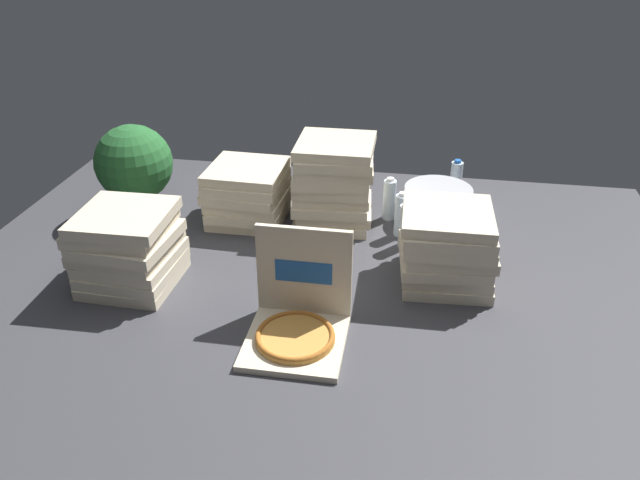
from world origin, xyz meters
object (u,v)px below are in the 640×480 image
Objects in this scene: pizza_stack_center_near at (248,194)px; water_bottle_2 at (406,226)px; water_bottle_0 at (389,199)px; water_bottle_1 at (456,180)px; pizza_stack_right_near at (333,182)px; ice_bucket at (437,205)px; open_pizza_box at (299,318)px; pizza_stack_left_near at (447,247)px; pizza_stack_center_far at (128,248)px; water_bottle_3 at (401,215)px; potted_plant at (134,166)px.

pizza_stack_center_near reaches higher than water_bottle_2.
water_bottle_0 is at bearing 109.22° from water_bottle_2.
water_bottle_0 and water_bottle_1 have the same top height.
pizza_stack_right_near reaches higher than water_bottle_0.
open_pizza_box is at bearing -116.07° from ice_bucket.
water_bottle_0 is at bearing 116.89° from pizza_stack_left_near.
water_bottle_1 is at bearing 71.01° from ice_bucket.
pizza_stack_left_near reaches higher than water_bottle_1.
pizza_stack_right_near is 0.71m from water_bottle_1.
water_bottle_1 is at bearing 41.28° from water_bottle_0.
water_bottle_0 is at bearing 75.46° from open_pizza_box.
pizza_stack_center_far is 0.99× the size of pizza_stack_left_near.
pizza_stack_right_near is at bearing 151.73° from water_bottle_2.
pizza_stack_right_near is at bearing 164.76° from water_bottle_3.
water_bottle_0 is 1.27m from potted_plant.
water_bottle_2 is at bearing -113.36° from water_bottle_1.
ice_bucket is at bearing 45.64° from water_bottle_3.
potted_plant is (-1.59, -0.44, 0.15)m from water_bottle_1.
pizza_stack_center_near is (0.33, 0.63, -0.02)m from pizza_stack_center_far.
ice_bucket is (0.93, 0.13, -0.05)m from pizza_stack_center_near.
water_bottle_0 is 1.00× the size of water_bottle_2.
pizza_stack_center_near reaches higher than water_bottle_3.
water_bottle_3 is at bearing -0.50° from potted_plant.
open_pizza_box is 0.98m from pizza_stack_center_near.
potted_plant reaches higher than open_pizza_box.
pizza_stack_center_far reaches higher than ice_bucket.
pizza_stack_center_far is 1.80× the size of water_bottle_1.
open_pizza_box reaches higher than water_bottle_3.
pizza_stack_left_near reaches higher than ice_bucket.
pizza_stack_center_near is 1.78× the size of water_bottle_0.
water_bottle_0 is (0.69, 0.12, -0.03)m from pizza_stack_center_near.
pizza_stack_center_far is 1.22m from water_bottle_2.
pizza_stack_center_far is at bearing -148.65° from ice_bucket.
water_bottle_2 is (0.78, -0.14, -0.03)m from pizza_stack_center_near.
ice_bucket is at bearing 31.35° from pizza_stack_center_far.
water_bottle_1 is (0.33, 0.29, 0.00)m from water_bottle_0.
water_bottle_2 is 0.48× the size of potted_plant.
pizza_stack_center_far reaches higher than water_bottle_3.
potted_plant is at bearing 166.02° from pizza_stack_left_near.
water_bottle_2 is at bearing -10.41° from pizza_stack_center_near.
open_pizza_box is 1.13m from ice_bucket.
pizza_stack_right_near reaches higher than pizza_stack_center_far.
pizza_stack_center_far is 0.72m from pizza_stack_center_near.
pizza_stack_left_near is 1.82× the size of water_bottle_0.
water_bottle_1 is (0.10, 0.28, 0.02)m from ice_bucket.
pizza_stack_right_near is 1.88× the size of water_bottle_1.
ice_bucket is (0.51, 0.08, -0.12)m from pizza_stack_right_near.
water_bottle_0 is at bearing 6.74° from potted_plant.
water_bottle_3 is (-0.17, -0.17, 0.02)m from ice_bucket.
pizza_stack_left_near is 1.82× the size of water_bottle_2.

